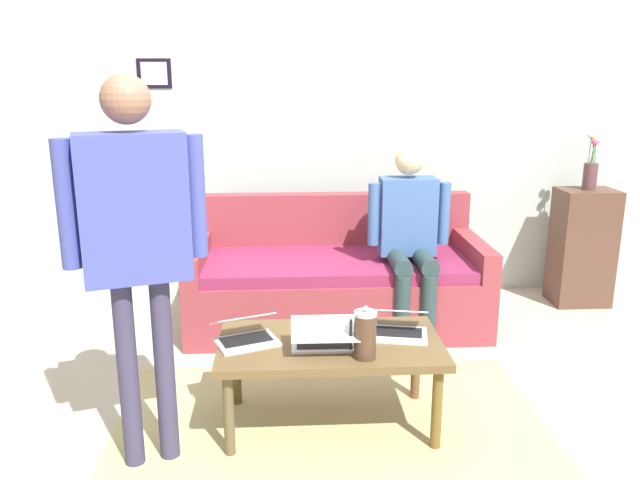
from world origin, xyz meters
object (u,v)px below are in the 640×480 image
(coffee_table, at_px, (330,351))
(laptop_left, at_px, (324,338))
(french_press, at_px, (365,335))
(person_seated, at_px, (409,231))
(flower_vase, at_px, (591,169))
(laptop_right, at_px, (246,334))
(side_shelf, at_px, (582,247))
(laptop_center, at_px, (396,326))
(person_standing, at_px, (135,227))
(couch, at_px, (336,282))

(coffee_table, relative_size, laptop_left, 3.38)
(french_press, height_order, person_seated, person_seated)
(french_press, xyz_separation_m, flower_vase, (-1.92, -1.86, 0.48))
(laptop_right, height_order, side_shelf, side_shelf)
(laptop_left, distance_m, laptop_center, 0.40)
(person_seated, bearing_deg, coffee_table, 61.94)
(laptop_center, bearing_deg, laptop_right, 3.79)
(side_shelf, height_order, person_seated, person_seated)
(side_shelf, bearing_deg, french_press, 44.06)
(side_shelf, distance_m, person_standing, 3.55)
(laptop_center, bearing_deg, couch, -81.25)
(laptop_center, distance_m, laptop_right, 0.76)
(coffee_table, xyz_separation_m, laptop_center, (-0.34, -0.07, 0.09))
(laptop_right, bearing_deg, flower_vase, -146.54)
(coffee_table, relative_size, person_seated, 0.86)
(couch, height_order, side_shelf, side_shelf)
(couch, relative_size, person_seated, 1.60)
(french_press, height_order, side_shelf, side_shelf)
(french_press, bearing_deg, side_shelf, -135.94)
(side_shelf, relative_size, person_standing, 0.52)
(french_press, relative_size, person_seated, 0.20)
(couch, relative_size, flower_vase, 4.82)
(laptop_left, relative_size, laptop_right, 0.89)
(laptop_center, xyz_separation_m, flower_vase, (-1.73, -1.59, 0.55))
(laptop_center, distance_m, person_seated, 1.13)
(couch, height_order, laptop_left, couch)
(flower_vase, distance_m, person_seated, 1.58)
(couch, xyz_separation_m, side_shelf, (-1.93, -0.29, 0.14))
(coffee_table, bearing_deg, side_shelf, -141.15)
(flower_vase, bearing_deg, laptop_right, 33.46)
(side_shelf, bearing_deg, coffee_table, 38.85)
(french_press, bearing_deg, coffee_table, -52.90)
(laptop_left, distance_m, person_seated, 1.39)
(coffee_table, xyz_separation_m, side_shelf, (-2.07, -1.67, 0.04))
(couch, distance_m, side_shelf, 1.95)
(laptop_left, bearing_deg, couch, -96.91)
(laptop_center, bearing_deg, side_shelf, -137.30)
(laptop_left, bearing_deg, coffee_table, -117.26)
(person_standing, bearing_deg, coffee_table, -163.03)
(couch, xyz_separation_m, person_seated, (-0.47, 0.23, 0.42))
(laptop_left, relative_size, person_seated, 0.25)
(laptop_center, bearing_deg, french_press, 53.80)
(side_shelf, bearing_deg, laptop_right, 33.48)
(laptop_right, xyz_separation_m, french_press, (-0.56, 0.22, 0.07))
(laptop_right, xyz_separation_m, flower_vase, (-2.49, -1.64, 0.55))
(coffee_table, bearing_deg, laptop_left, 62.74)
(french_press, xyz_separation_m, side_shelf, (-1.92, -1.86, -0.12))
(person_standing, bearing_deg, flower_vase, -146.57)
(couch, distance_m, laptop_right, 1.47)
(laptop_left, xyz_separation_m, person_standing, (0.81, 0.19, 0.61))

